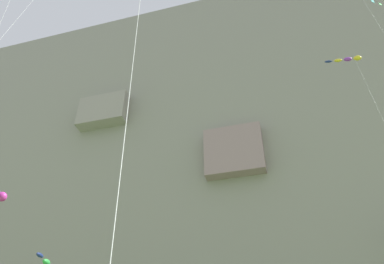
# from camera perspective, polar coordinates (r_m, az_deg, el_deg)

# --- Properties ---
(cliff_face) EXTENTS (180.00, 30.54, 76.80)m
(cliff_face) POSITION_cam_1_polar(r_m,az_deg,el_deg) (72.29, 8.17, -6.68)
(cliff_face) COLOR gray
(cliff_face) RESTS_ON ground
(kite_banner_high_left) EXTENTS (2.09, 2.64, 26.59)m
(kite_banner_high_left) POSITION_cam_1_polar(r_m,az_deg,el_deg) (26.82, -24.53, 16.54)
(kite_banner_high_left) COLOR black
(kite_banner_high_left) RESTS_ON ground
(kite_windsock_near_cliff) EXTENTS (3.83, 3.86, 32.89)m
(kite_windsock_near_cliff) POSITION_cam_1_polar(r_m,az_deg,el_deg) (43.91, 22.52, 9.93)
(kite_windsock_near_cliff) COLOR yellow
(kite_windsock_near_cliff) RESTS_ON ground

